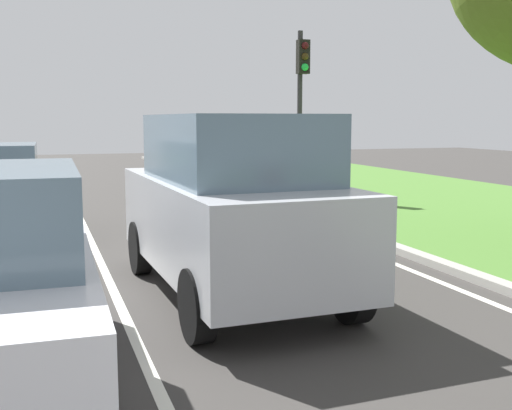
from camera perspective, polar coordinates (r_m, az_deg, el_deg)
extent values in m
plane|color=#383533|center=(12.11, -11.44, -2.96)|extent=(60.00, 60.00, 0.00)
cube|color=silver|center=(12.03, -14.75, -3.11)|extent=(0.12, 32.00, 0.01)
cube|color=silver|center=(13.06, 4.41, -2.02)|extent=(0.12, 32.00, 0.01)
cube|color=#47752D|center=(15.65, 21.09, -0.79)|extent=(9.00, 48.00, 0.06)
cube|color=#9E9B93|center=(13.26, 6.39, -1.65)|extent=(0.24, 48.00, 0.12)
cube|color=#B7BABF|center=(7.92, -2.28, -1.62)|extent=(2.04, 4.56, 1.10)
cube|color=slate|center=(7.68, -1.96, 5.22)|extent=(1.78, 2.75, 0.80)
cylinder|color=black|center=(9.27, -10.45, -3.82)|extent=(0.24, 0.77, 0.76)
cylinder|color=black|center=(9.73, -0.26, -3.14)|extent=(0.24, 0.77, 0.76)
cylinder|color=black|center=(6.37, -5.36, -9.07)|extent=(0.24, 0.77, 0.76)
cylinder|color=black|center=(7.02, 8.64, -7.53)|extent=(0.24, 0.77, 0.76)
cylinder|color=black|center=(6.97, -15.75, -8.36)|extent=(0.23, 0.64, 0.64)
cylinder|color=black|center=(13.88, -18.89, -0.60)|extent=(0.23, 0.60, 0.60)
cylinder|color=black|center=(11.39, -19.03, -2.36)|extent=(0.23, 0.60, 0.60)
cylinder|color=#2D2D2D|center=(17.57, 3.97, 8.02)|extent=(0.14, 0.14, 4.60)
cube|color=black|center=(17.47, 4.28, 13.24)|extent=(0.32, 0.24, 0.90)
sphere|color=#3F0F0F|center=(17.38, 4.47, 14.19)|extent=(0.20, 0.20, 0.20)
sphere|color=#382B0C|center=(17.35, 4.46, 13.27)|extent=(0.20, 0.20, 0.20)
sphere|color=green|center=(17.33, 4.45, 12.35)|extent=(0.20, 0.20, 0.20)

